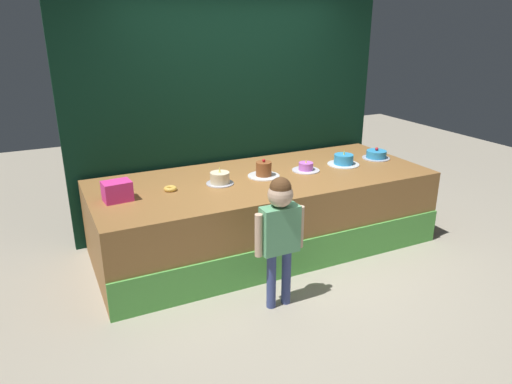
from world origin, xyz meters
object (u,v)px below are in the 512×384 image
Objects in this scene: pink_box at (117,191)px; cake_far_left at (220,179)px; donut at (170,189)px; cake_far_right at (376,155)px; child_figure at (280,225)px; cake_center at (306,167)px; cake_right at (344,160)px; cake_left at (264,170)px.

pink_box and cake_far_left have the same top height.
donut is 0.45× the size of cake_far_left.
cake_far_left is at bearing -178.49° from cake_far_right.
child_figure is 2.11m from cake_far_right.
cake_far_right reaches higher than donut.
pink_box is at bearing -179.21° from cake_center.
child_figure is 9.38× the size of donut.
cake_center is 0.84× the size of cake_right.
child_figure reaches higher than cake_far_left.
cake_far_left is (0.96, 0.02, -0.03)m from pink_box.
cake_center is at bearing 49.82° from child_figure.
cake_left is (0.48, 0.02, 0.01)m from cake_far_left.
cake_center reaches higher than donut.
child_figure is at bearing -84.81° from cake_far_left.
pink_box reaches higher than donut.
child_figure is 1.19m from donut.
cake_left is at bearing 2.71° from cake_far_left.
cake_right is (0.48, 0.01, 0.02)m from cake_center.
child_figure reaches higher than cake_far_right.
cake_center is (1.91, 0.03, -0.05)m from pink_box.
donut is 0.42× the size of cake_center.
pink_box reaches higher than cake_far_right.
pink_box is 1.91m from cake_center.
cake_far_left is at bearing -177.29° from cake_left.
cake_left is at bearing 177.49° from cake_center.
donut is 0.37× the size of cake_left.
cake_far_left is (-0.09, 1.02, 0.09)m from child_figure.
child_figure is at bearing -110.27° from cake_left.
cake_left is 0.96m from cake_right.
cake_far_right is at bearing 1.51° from cake_far_left.
child_figure is 4.25× the size of cake_far_left.
child_figure is 1.69m from cake_right.
cake_left is 0.94× the size of cake_right.
cake_left is at bearing 179.18° from cake_right.
pink_box is at bearing -178.51° from cake_far_left.
pink_box is 2.87m from cake_far_right.
cake_far_left is 1.43m from cake_right.
cake_right is at bearing 0.36° from cake_far_left.
cake_left is (0.96, -0.00, 0.04)m from donut.
child_figure is at bearing -142.49° from cake_right.
cake_right is at bearing -175.06° from cake_far_right.
pink_box is 1.99× the size of donut.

